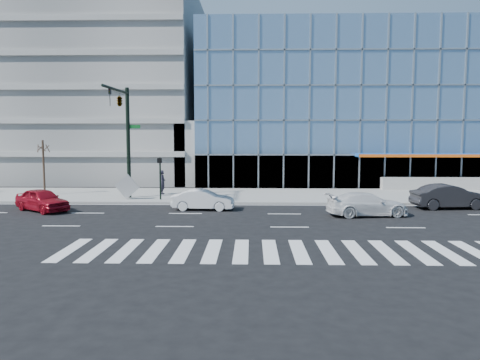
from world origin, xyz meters
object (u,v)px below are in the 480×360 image
at_px(traffic_signal, 122,115).
at_px(tilted_panel, 127,187).
at_px(white_suv, 367,204).
at_px(white_sedan, 203,200).
at_px(dark_sedan, 449,197).
at_px(pedestrian, 163,182).
at_px(ped_signal_post, 160,172).
at_px(red_sedan, 42,200).
at_px(street_tree_near, 43,148).

height_order(traffic_signal, tilted_panel, traffic_signal).
bearing_deg(white_suv, white_sedan, 71.56).
xyz_separation_m(white_suv, dark_sedan, (6.00, 2.85, 0.09)).
height_order(white_sedan, pedestrian, pedestrian).
xyz_separation_m(white_suv, tilted_panel, (-15.73, 5.50, 0.38)).
relative_size(ped_signal_post, dark_sedan, 0.63).
relative_size(red_sedan, tilted_panel, 3.19).
xyz_separation_m(traffic_signal, red_sedan, (-4.12, -3.87, -5.46)).
bearing_deg(white_suv, pedestrian, 51.16).
height_order(red_sedan, pedestrian, pedestrian).
xyz_separation_m(white_sedan, pedestrian, (-3.83, 6.47, 0.44)).
xyz_separation_m(street_tree_near, white_sedan, (12.93, -6.06, -3.13)).
bearing_deg(ped_signal_post, tilted_panel, 178.65).
bearing_deg(pedestrian, white_suv, -123.00).
height_order(street_tree_near, pedestrian, street_tree_near).
bearing_deg(traffic_signal, tilted_panel, 76.95).
relative_size(dark_sedan, red_sedan, 1.15).
xyz_separation_m(white_sedan, red_sedan, (-10.04, -0.74, 0.06)).
bearing_deg(tilted_panel, white_sedan, -28.08).
xyz_separation_m(ped_signal_post, pedestrian, (-0.40, 2.97, -1.06)).
height_order(ped_signal_post, white_suv, ped_signal_post).
xyz_separation_m(street_tree_near, red_sedan, (2.88, -6.80, -3.07)).
distance_m(traffic_signal, tilted_panel, 5.12).
distance_m(ped_signal_post, white_suv, 14.48).
xyz_separation_m(white_suv, red_sedan, (-19.95, 1.20, 0.01)).
height_order(ped_signal_post, white_sedan, ped_signal_post).
relative_size(street_tree_near, white_sedan, 1.08).
relative_size(white_sedan, red_sedan, 0.95).
bearing_deg(dark_sedan, traffic_signal, 79.01).
bearing_deg(dark_sedan, pedestrian, 69.08).
distance_m(dark_sedan, tilted_panel, 21.90).
xyz_separation_m(dark_sedan, red_sedan, (-25.95, -1.65, -0.08)).
relative_size(white_suv, red_sedan, 1.15).
relative_size(pedestrian, tilted_panel, 1.44).
bearing_deg(traffic_signal, street_tree_near, 157.29).
distance_m(traffic_signal, street_tree_near, 7.96).
distance_m(red_sedan, tilted_panel, 6.03).
distance_m(street_tree_near, tilted_panel, 8.00).
distance_m(white_sedan, tilted_panel, 6.84).
xyz_separation_m(white_suv, pedestrian, (-13.74, 8.41, 0.39)).
relative_size(traffic_signal, white_sedan, 2.03).
bearing_deg(white_sedan, traffic_signal, 64.63).
bearing_deg(red_sedan, street_tree_near, 58.12).
distance_m(white_suv, pedestrian, 16.11).
height_order(street_tree_near, white_sedan, street_tree_near).
relative_size(traffic_signal, pedestrian, 4.28).
distance_m(ped_signal_post, pedestrian, 3.18).
relative_size(street_tree_near, dark_sedan, 0.89).
xyz_separation_m(street_tree_near, pedestrian, (9.10, 0.41, -2.69)).
xyz_separation_m(pedestrian, tilted_panel, (-2.00, -2.91, -0.02)).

